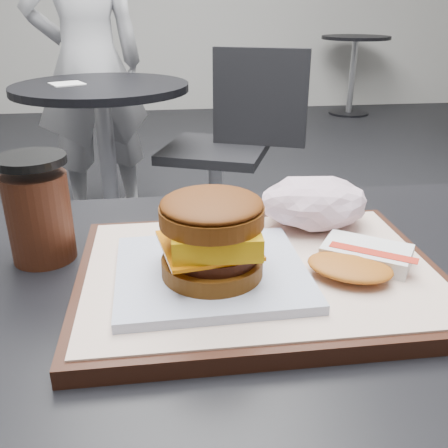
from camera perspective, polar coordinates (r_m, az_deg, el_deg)
customer_table at (r=0.64m, az=6.38°, el=-22.01°), size 0.80×0.60×0.77m
serving_tray at (r=0.54m, az=4.03°, el=-5.80°), size 0.38×0.28×0.02m
breakfast_sandwich at (r=0.49m, az=-1.35°, el=-2.40°), size 0.19×0.17×0.09m
hash_brown at (r=0.54m, az=15.18°, el=-3.94°), size 0.14×0.13×0.02m
crumpled_wrapper at (r=0.63m, az=10.31°, el=2.42°), size 0.13×0.10×0.06m
coffee_cup at (r=0.60m, az=-20.41°, el=1.24°), size 0.08×0.08×0.12m
neighbor_table at (r=2.15m, az=-13.42°, el=10.05°), size 0.70×0.70×0.75m
napkin at (r=2.13m, az=-17.49°, el=15.04°), size 0.16×0.16×0.00m
neighbor_chair at (r=2.17m, az=0.78°, el=9.71°), size 0.65×0.54×0.88m
patron at (r=2.60m, az=-15.23°, el=17.26°), size 0.66×0.55×1.55m
bg_table_far at (r=5.31m, az=14.64°, el=18.06°), size 0.66×0.66×0.75m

